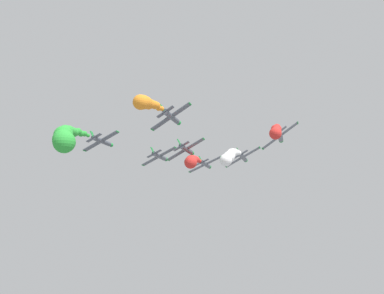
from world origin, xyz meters
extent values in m
cylinder|color=#474C56|center=(-0.12, 15.67, 125.68)|extent=(1.45, 9.00, 1.45)
cone|color=#1E8438|center=(-0.12, 20.77, 125.68)|extent=(1.38, 1.20, 1.38)
cube|color=#474C56|center=(-0.08, 15.27, 125.59)|extent=(8.47, 1.90, 3.93)
cylinder|color=#1E8438|center=(-4.28, 15.27, 123.71)|extent=(0.48, 1.40, 0.48)
cylinder|color=#1E8438|center=(4.12, 15.27, 127.47)|extent=(0.48, 1.40, 0.48)
cube|color=#474C56|center=(-0.14, 11.67, 125.73)|extent=(3.54, 1.20, 1.72)
cube|color=#1E8438|center=(-0.52, 11.57, 126.56)|extent=(0.78, 1.10, 1.52)
ellipsoid|color=black|center=(-0.32, 17.47, 126.13)|extent=(1.02, 2.20, 0.97)
sphere|color=red|center=(-0.15, 8.91, 125.65)|extent=(0.94, 0.94, 0.94)
sphere|color=red|center=(-0.19, 7.15, 125.61)|extent=(1.22, 1.22, 1.22)
sphere|color=red|center=(-0.07, 5.39, 125.55)|extent=(1.38, 1.38, 1.38)
sphere|color=red|center=(0.05, 3.62, 125.31)|extent=(1.65, 1.65, 1.65)
sphere|color=red|center=(0.32, 1.86, 125.07)|extent=(1.81, 1.81, 1.81)
sphere|color=red|center=(0.26, 0.10, 124.84)|extent=(2.02, 2.02, 2.02)
sphere|color=red|center=(0.64, -1.67, 124.44)|extent=(2.05, 2.05, 2.05)
sphere|color=red|center=(0.83, -3.43, 124.04)|extent=(2.34, 2.34, 2.34)
sphere|color=red|center=(1.08, -5.19, 123.76)|extent=(2.65, 2.65, 2.65)
sphere|color=red|center=(1.36, -6.95, 123.22)|extent=(2.77, 2.77, 2.77)
cylinder|color=#474C56|center=(-9.52, 5.08, 126.65)|extent=(1.47, 9.00, 1.47)
cone|color=#1E8438|center=(-9.52, 10.18, 126.65)|extent=(1.40, 1.20, 1.40)
cube|color=#474C56|center=(-9.47, 4.68, 126.56)|extent=(8.33, 1.90, 4.24)
cylinder|color=#1E8438|center=(-13.60, 4.68, 124.52)|extent=(0.48, 1.40, 0.48)
cylinder|color=#1E8438|center=(-5.35, 4.68, 128.60)|extent=(0.48, 1.40, 0.48)
cube|color=#474C56|center=(-9.54, 1.08, 126.69)|extent=(3.49, 1.20, 1.85)
cube|color=#1E8438|center=(-9.95, 0.98, 127.51)|extent=(0.84, 1.10, 1.50)
ellipsoid|color=black|center=(-9.74, 6.88, 127.09)|extent=(1.03, 2.20, 0.98)
cylinder|color=#474C56|center=(10.94, 7.01, 126.03)|extent=(1.49, 9.00, 1.49)
cone|color=#1E8438|center=(10.94, 12.11, 126.03)|extent=(1.42, 1.20, 1.42)
cube|color=#474C56|center=(10.99, 6.61, 125.94)|extent=(8.18, 1.90, 4.53)
cylinder|color=#1E8438|center=(6.94, 6.61, 123.76)|extent=(0.49, 1.40, 0.49)
cylinder|color=#1E8438|center=(15.03, 6.61, 128.13)|extent=(0.49, 1.40, 0.49)
cube|color=#474C56|center=(10.91, 3.01, 126.08)|extent=(3.43, 1.20, 1.96)
cube|color=#1E8438|center=(10.48, 2.91, 126.88)|extent=(0.88, 1.10, 1.47)
ellipsoid|color=black|center=(10.70, 8.81, 126.47)|extent=(1.04, 2.20, 1.00)
sphere|color=white|center=(10.94, 0.26, 125.98)|extent=(1.06, 1.06, 1.06)
sphere|color=white|center=(10.78, -1.49, 125.92)|extent=(1.13, 1.13, 1.13)
sphere|color=white|center=(10.78, -3.25, 125.55)|extent=(1.31, 1.31, 1.31)
sphere|color=white|center=(10.74, -5.00, 125.33)|extent=(1.64, 1.64, 1.64)
sphere|color=white|center=(10.59, -6.75, 125.07)|extent=(1.75, 1.75, 1.75)
sphere|color=white|center=(10.48, -8.50, 124.62)|extent=(1.97, 1.97, 1.97)
sphere|color=white|center=(10.46, -10.25, 123.87)|extent=(2.17, 2.17, 2.17)
sphere|color=white|center=(10.43, -12.00, 123.30)|extent=(2.33, 2.33, 2.33)
sphere|color=white|center=(10.14, -13.75, 122.48)|extent=(2.49, 2.49, 2.49)
cylinder|color=#474C56|center=(-0.33, -4.26, 126.56)|extent=(1.49, 9.00, 1.49)
cone|color=#1E8438|center=(-0.33, 0.84, 126.56)|extent=(1.42, 1.20, 1.42)
cube|color=#474C56|center=(-0.28, -4.66, 126.48)|extent=(8.15, 1.90, 4.60)
cylinder|color=#1E8438|center=(-4.31, -4.66, 124.26)|extent=(0.49, 1.40, 0.49)
cylinder|color=#1E8438|center=(3.75, -4.66, 128.70)|extent=(0.49, 1.40, 0.49)
cube|color=#474C56|center=(-0.35, -8.26, 126.61)|extent=(3.42, 1.20, 1.99)
cube|color=#1E8438|center=(-0.79, -8.36, 127.41)|extent=(0.89, 1.10, 1.47)
ellipsoid|color=black|center=(-0.57, -2.46, 127.00)|extent=(1.04, 2.20, 1.00)
cylinder|color=#474C56|center=(-21.11, -3.62, 129.43)|extent=(1.48, 9.00, 1.48)
cone|color=#1E8438|center=(-21.11, 1.48, 129.43)|extent=(1.41, 1.20, 1.41)
cube|color=#474C56|center=(-21.06, -4.02, 129.34)|extent=(8.28, 1.90, 4.34)
cylinder|color=#1E8438|center=(-25.16, -4.02, 127.25)|extent=(0.48, 1.40, 0.48)
cylinder|color=#1E8438|center=(-16.96, -4.02, 131.43)|extent=(0.48, 1.40, 0.48)
cube|color=#474C56|center=(-21.13, -7.62, 129.48)|extent=(3.47, 1.20, 1.89)
cube|color=#1E8438|center=(-21.54, -7.72, 130.29)|extent=(0.85, 1.10, 1.49)
ellipsoid|color=black|center=(-21.33, -1.82, 129.87)|extent=(1.03, 2.20, 0.99)
sphere|color=green|center=(-21.07, -10.75, 129.42)|extent=(0.85, 0.85, 0.85)
sphere|color=green|center=(-20.87, -12.87, 129.38)|extent=(1.22, 1.22, 1.22)
sphere|color=green|center=(-20.61, -14.99, 129.02)|extent=(1.38, 1.38, 1.38)
sphere|color=green|center=(-20.18, -17.12, 128.97)|extent=(1.53, 1.53, 1.53)
sphere|color=green|center=(-19.88, -19.24, 128.40)|extent=(1.86, 1.86, 1.86)
sphere|color=green|center=(-19.27, -21.36, 128.12)|extent=(1.83, 1.83, 1.83)
sphere|color=green|center=(-18.77, -23.48, 127.86)|extent=(2.00, 2.00, 2.00)
sphere|color=green|center=(-17.87, -25.61, 127.12)|extent=(2.23, 2.23, 2.23)
sphere|color=green|center=(-17.13, -27.73, 126.69)|extent=(2.56, 2.56, 2.56)
sphere|color=green|center=(-16.04, -29.85, 126.04)|extent=(2.65, 2.65, 2.65)
sphere|color=green|center=(-15.09, -31.98, 125.29)|extent=(2.95, 2.95, 2.95)
sphere|color=green|center=(-13.86, -34.10, 124.64)|extent=(3.25, 3.25, 3.25)
sphere|color=green|center=(-12.67, -36.22, 123.50)|extent=(3.42, 3.42, 3.42)
sphere|color=green|center=(-11.24, -38.35, 122.71)|extent=(3.54, 3.54, 3.54)
cylinder|color=#474C56|center=(20.30, -3.21, 128.89)|extent=(1.53, 9.00, 1.53)
cone|color=#1E8438|center=(20.30, 1.89, 128.89)|extent=(1.46, 1.20, 1.46)
cube|color=#474C56|center=(20.36, -3.61, 128.81)|extent=(7.62, 1.90, 5.45)
cylinder|color=#1E8438|center=(16.60, -3.61, 126.15)|extent=(0.50, 1.40, 0.50)
cylinder|color=#1E8438|center=(24.11, -3.61, 131.46)|extent=(0.50, 1.40, 0.50)
cube|color=#474C56|center=(20.27, -7.21, 128.93)|extent=(3.21, 1.20, 2.34)
cube|color=#1E8438|center=(19.74, -7.31, 129.68)|extent=(1.04, 1.10, 1.39)
ellipsoid|color=black|center=(20.01, -1.41, 129.29)|extent=(1.06, 2.20, 1.03)
sphere|color=red|center=(20.22, -10.15, 128.72)|extent=(1.01, 1.01, 1.01)
sphere|color=red|center=(20.40, -12.08, 128.72)|extent=(1.08, 1.08, 1.08)
sphere|color=red|center=(20.24, -14.02, 128.49)|extent=(1.42, 1.42, 1.42)
sphere|color=red|center=(20.37, -15.95, 127.82)|extent=(1.60, 1.60, 1.60)
sphere|color=red|center=(20.15, -17.89, 127.36)|extent=(1.73, 1.73, 1.73)
sphere|color=red|center=(20.36, -19.82, 126.60)|extent=(1.84, 1.84, 1.84)
sphere|color=red|center=(20.29, -21.76, 125.82)|extent=(2.20, 2.20, 2.20)
cylinder|color=#474C56|center=(-0.62, -15.35, 131.47)|extent=(1.52, 9.00, 1.52)
cone|color=#1E8438|center=(-0.62, -10.25, 131.47)|extent=(1.44, 1.20, 1.44)
cube|color=#474C56|center=(-0.57, -15.75, 131.38)|extent=(7.90, 1.90, 5.02)
cylinder|color=#1E8438|center=(-4.47, -15.75, 128.95)|extent=(0.50, 1.40, 0.50)
cylinder|color=#1E8438|center=(3.34, -15.75, 133.82)|extent=(0.50, 1.40, 0.50)
cube|color=#474C56|center=(-0.65, -19.35, 131.51)|extent=(3.32, 1.20, 2.17)
cube|color=#1E8438|center=(-1.13, -19.45, 132.28)|extent=(0.97, 1.10, 1.43)
ellipsoid|color=black|center=(-0.88, -13.55, 131.89)|extent=(1.05, 2.20, 1.02)
sphere|color=orange|center=(-0.58, -21.97, 131.48)|extent=(0.91, 0.91, 0.91)
sphere|color=orange|center=(-0.69, -23.60, 131.25)|extent=(1.13, 1.13, 1.13)
sphere|color=orange|center=(-0.50, -25.22, 131.28)|extent=(1.28, 1.28, 1.28)
sphere|color=orange|center=(-0.38, -26.84, 130.93)|extent=(1.50, 1.50, 1.50)
sphere|color=orange|center=(-0.41, -28.46, 130.65)|extent=(1.60, 1.60, 1.60)
sphere|color=orange|center=(-0.42, -30.09, 130.30)|extent=(1.96, 1.96, 1.96)
sphere|color=orange|center=(-0.28, -31.71, 130.06)|extent=(2.16, 2.16, 2.16)
sphere|color=orange|center=(-0.24, -33.33, 129.71)|extent=(2.40, 2.40, 2.40)
sphere|color=orange|center=(-0.08, -34.96, 129.28)|extent=(2.48, 2.48, 2.48)
camera|label=1|loc=(24.25, -101.17, 110.21)|focal=42.50mm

